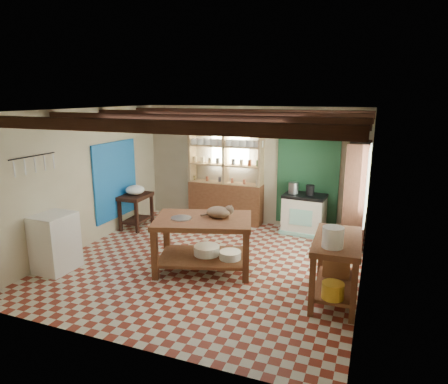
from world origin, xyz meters
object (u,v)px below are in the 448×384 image
at_px(stove, 304,214).
at_px(white_cabinet, 55,242).
at_px(prep_table, 136,211).
at_px(cat, 219,212).
at_px(work_table, 203,244).
at_px(right_counter, 336,269).

relative_size(stove, white_cabinet, 0.89).
distance_m(prep_table, cat, 2.84).
relative_size(stove, prep_table, 1.14).
distance_m(work_table, stove, 2.69).
bearing_deg(cat, white_cabinet, 175.36).
distance_m(prep_table, right_counter, 4.69).
bearing_deg(right_counter, cat, 166.65).
bearing_deg(cat, work_table, -178.69).
distance_m(stove, cat, 2.54).
xyz_separation_m(prep_table, right_counter, (4.38, -1.68, 0.08)).
bearing_deg(stove, prep_table, -160.21).
xyz_separation_m(work_table, right_counter, (2.15, -0.26, 0.01)).
relative_size(stove, right_counter, 0.67).
relative_size(prep_table, white_cabinet, 0.78).
bearing_deg(stove, cat, -109.85).
distance_m(work_table, cat, 0.59).
relative_size(white_cabinet, right_counter, 0.76).
height_order(stove, right_counter, right_counter).
height_order(work_table, right_counter, right_counter).
relative_size(right_counter, cat, 3.12).
bearing_deg(cat, right_counter, -38.45).
distance_m(work_table, right_counter, 2.16).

